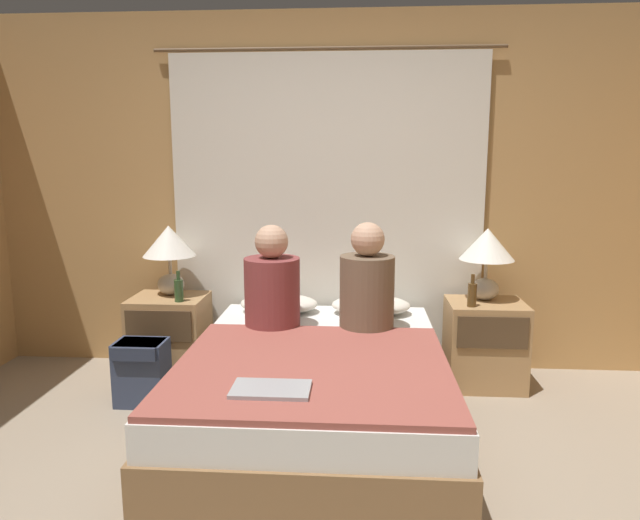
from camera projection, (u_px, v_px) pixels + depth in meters
wall_back at (328, 195)px, 4.06m from camera, size 4.91×0.06×2.50m
curtain_panel at (327, 214)px, 4.02m from camera, size 2.38×0.02×2.25m
bed at (316, 391)px, 3.18m from camera, size 1.42×1.93×0.47m
nightstand_left at (170, 337)px, 3.95m from camera, size 0.50×0.43×0.57m
nightstand_right at (485, 344)px, 3.80m from camera, size 0.50×0.43×0.57m
lamp_left at (169, 248)px, 3.91m from camera, size 0.36×0.36×0.48m
lamp_right at (487, 251)px, 3.77m from camera, size 0.36×0.36×0.48m
pillow_left at (279, 304)px, 3.89m from camera, size 0.53×0.34×0.12m
pillow_right at (371, 305)px, 3.84m from camera, size 0.53×0.34×0.12m
blanket_on_bed at (312, 366)px, 2.84m from camera, size 1.36×1.29×0.03m
person_left_in_bed at (272, 286)px, 3.48m from camera, size 0.34×0.34×0.64m
person_right_in_bed at (367, 286)px, 3.44m from camera, size 0.33×0.33×0.66m
beer_bottle_on_left_stand at (179, 290)px, 3.76m from camera, size 0.06×0.06×0.21m
beer_bottle_on_right_stand at (472, 294)px, 3.63m from camera, size 0.06×0.06×0.21m
laptop_on_bed at (271, 389)px, 2.50m from camera, size 0.35×0.21×0.02m
backpack_on_floor at (142, 369)px, 3.52m from camera, size 0.31×0.25×0.40m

